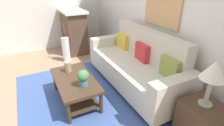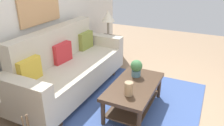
% 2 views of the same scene
% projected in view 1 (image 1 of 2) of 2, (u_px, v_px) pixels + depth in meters
% --- Properties ---
extents(ground_plane, '(9.56, 9.56, 0.00)m').
position_uv_depth(ground_plane, '(56.00, 105.00, 2.95)').
color(ground_plane, '#9E7F60').
extents(wall_back, '(5.56, 0.10, 2.70)m').
position_uv_depth(wall_back, '(161.00, 12.00, 3.20)').
color(wall_back, silver).
rests_on(wall_back, ground_plane).
extents(wall_left, '(0.10, 5.00, 2.70)m').
position_uv_depth(wall_left, '(47.00, 1.00, 4.85)').
color(wall_left, silver).
rests_on(wall_left, ground_plane).
extents(area_rug, '(2.57, 2.15, 0.01)m').
position_uv_depth(area_rug, '(84.00, 96.00, 3.15)').
color(area_rug, '#3D5693').
rests_on(area_rug, ground_plane).
extents(couch, '(2.28, 0.84, 1.08)m').
position_uv_depth(couch, '(136.00, 66.00, 3.31)').
color(couch, beige).
rests_on(couch, ground_plane).
extents(throw_pillow_mustard, '(0.36, 0.12, 0.32)m').
position_uv_depth(throw_pillow_mustard, '(123.00, 41.00, 3.82)').
color(throw_pillow_mustard, gold).
rests_on(throw_pillow_mustard, couch).
extents(throw_pillow_crimson, '(0.37, 0.15, 0.32)m').
position_uv_depth(throw_pillow_crimson, '(142.00, 52.00, 3.25)').
color(throw_pillow_crimson, red).
rests_on(throw_pillow_crimson, couch).
extents(throw_pillow_olive, '(0.36, 0.13, 0.32)m').
position_uv_depth(throw_pillow_olive, '(170.00, 68.00, 2.67)').
color(throw_pillow_olive, olive).
rests_on(throw_pillow_olive, couch).
extents(coffee_table, '(1.10, 0.60, 0.43)m').
position_uv_depth(coffee_table, '(75.00, 85.00, 2.93)').
color(coffee_table, '#422D1E').
rests_on(coffee_table, ground_plane).
extents(tabletop_vase, '(0.11, 0.11, 0.18)m').
position_uv_depth(tabletop_vase, '(68.00, 67.00, 3.06)').
color(tabletop_vase, tan).
rests_on(tabletop_vase, coffee_table).
extents(potted_plant_tabletop, '(0.18, 0.18, 0.26)m').
position_uv_depth(potted_plant_tabletop, '(83.00, 77.00, 2.63)').
color(potted_plant_tabletop, slate).
rests_on(potted_plant_tabletop, coffee_table).
extents(side_table, '(0.44, 0.44, 0.56)m').
position_uv_depth(side_table, '(200.00, 122.00, 2.21)').
color(side_table, '#422D1E').
rests_on(side_table, ground_plane).
extents(table_lamp, '(0.28, 0.28, 0.57)m').
position_uv_depth(table_lamp, '(214.00, 72.00, 1.90)').
color(table_lamp, gray).
rests_on(table_lamp, side_table).
extents(fireplace, '(1.02, 0.58, 1.16)m').
position_uv_depth(fireplace, '(74.00, 31.00, 4.90)').
color(fireplace, brown).
rests_on(fireplace, ground_plane).
extents(floor_vase, '(0.18, 0.18, 0.61)m').
position_uv_depth(floor_vase, '(66.00, 50.00, 4.39)').
color(floor_vase, white).
rests_on(floor_vase, ground_plane).
extents(floor_vase_branch_a, '(0.03, 0.04, 0.36)m').
position_uv_depth(floor_vase_branch_a, '(64.00, 31.00, 4.16)').
color(floor_vase_branch_a, brown).
rests_on(floor_vase_branch_a, floor_vase).
extents(floor_vase_branch_b, '(0.04, 0.04, 0.36)m').
position_uv_depth(floor_vase_branch_b, '(64.00, 30.00, 4.19)').
color(floor_vase_branch_b, brown).
rests_on(floor_vase_branch_b, floor_vase).
extents(floor_vase_branch_c, '(0.04, 0.02, 0.36)m').
position_uv_depth(floor_vase_branch_c, '(63.00, 30.00, 4.17)').
color(floor_vase_branch_c, brown).
rests_on(floor_vase_branch_c, floor_vase).
extents(framed_painting, '(0.88, 0.03, 0.81)m').
position_uv_depth(framed_painting, '(162.00, 3.00, 3.02)').
color(framed_painting, tan).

